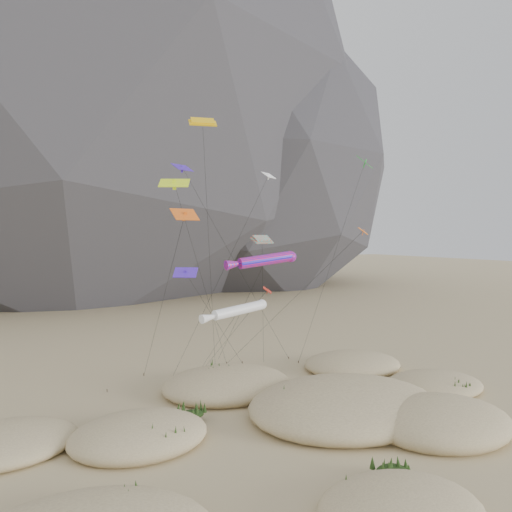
{
  "coord_description": "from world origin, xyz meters",
  "views": [
    {
      "loc": [
        -24.35,
        -30.17,
        16.12
      ],
      "look_at": [
        1.0,
        12.0,
        13.85
      ],
      "focal_mm": 35.0,
      "sensor_mm": 36.0,
      "label": 1
    }
  ],
  "objects": [
    {
      "name": "ground",
      "position": [
        0.0,
        0.0,
        0.0
      ],
      "size": [
        500.0,
        500.0,
        0.0
      ],
      "primitive_type": "plane",
      "color": "#CCB789",
      "rests_on": "ground"
    },
    {
      "name": "rock_headland",
      "position": [
        6.37,
        118.72,
        72.68
      ],
      "size": [
        226.37,
        148.64,
        177.5
      ],
      "color": "black",
      "rests_on": "ground"
    },
    {
      "name": "dunes",
      "position": [
        -0.93,
        3.15,
        0.69
      ],
      "size": [
        50.09,
        35.57,
        3.66
      ],
      "color": "#CCB789",
      "rests_on": "ground"
    },
    {
      "name": "dune_grass",
      "position": [
        -0.28,
        3.46,
        0.85
      ],
      "size": [
        43.13,
        27.87,
        1.58
      ],
      "color": "black",
      "rests_on": "ground"
    },
    {
      "name": "kite_stakes",
      "position": [
        1.11,
        21.7,
        0.15
      ],
      "size": [
        23.5,
        4.54,
        0.3
      ],
      "color": "#3F2D1E",
      "rests_on": "ground"
    },
    {
      "name": "rainbow_tube_kite",
      "position": [
        1.01,
        10.6,
        13.49
      ],
      "size": [
        7.76,
        16.42,
        14.36
      ],
      "color": "#FC1A42",
      "rests_on": "ground"
    },
    {
      "name": "white_tube_kite",
      "position": [
        -3.72,
        7.43,
        9.4
      ],
      "size": [
        7.17,
        16.16,
        10.12
      ],
      "color": "silver",
      "rests_on": "ground"
    },
    {
      "name": "orange_parafoil",
      "position": [
        -4.18,
        13.12,
        26.21
      ],
      "size": [
        7.8,
        11.38,
        27.04
      ],
      "color": "#D8A40B",
      "rests_on": "ground"
    },
    {
      "name": "multi_parafoil",
      "position": [
        2.77,
        13.71,
        15.3
      ],
      "size": [
        6.87,
        9.38,
        15.91
      ],
      "color": "red",
      "rests_on": "ground"
    },
    {
      "name": "delta_kites",
      "position": [
        0.77,
        11.42,
        18.49
      ],
      "size": [
        25.96,
        18.22,
        24.45
      ],
      "color": "red",
      "rests_on": "ground"
    }
  ]
}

